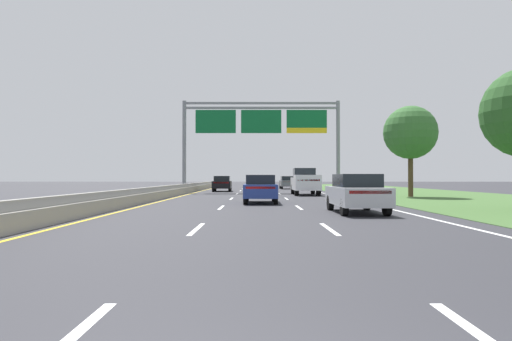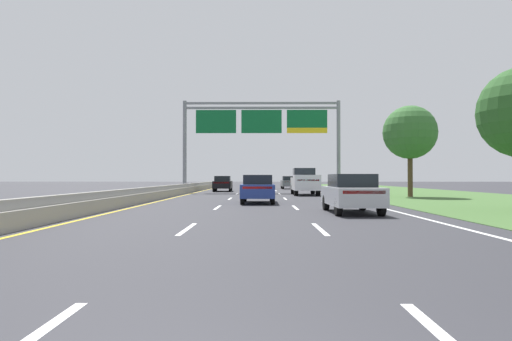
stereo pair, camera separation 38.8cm
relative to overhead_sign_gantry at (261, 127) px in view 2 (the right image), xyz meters
name	(u,v)px [view 2 (the right image)]	position (x,y,z in m)	size (l,w,h in m)	color
ground_plane	(258,195)	(-0.30, -6.19, -6.28)	(220.00, 220.00, 0.00)	#2B2B30
lane_striping	(258,195)	(-0.30, -6.65, -6.27)	(11.96, 106.00, 0.01)	white
grass_verge_right	(429,195)	(13.65, -6.19, -6.27)	(14.00, 110.00, 0.02)	#3D602D
median_barrier_concrete	(177,191)	(-6.90, -6.19, -5.92)	(0.60, 110.00, 0.85)	#99968E
overhead_sign_gantry	(261,127)	(0.00, 0.00, 0.00)	(15.06, 0.42, 8.75)	gray
pickup_truck_white	(305,182)	(3.51, -6.15, -5.20)	(2.02, 5.41, 2.20)	silver
car_gold_centre_lane_sedan	(260,182)	(-0.09, 15.89, -5.46)	(1.82, 4.40, 1.57)	#A38438
car_grey_right_lane_sedan	(289,182)	(3.42, 13.18, -5.46)	(1.87, 4.42, 1.57)	slate
car_silver_right_lane_sedan	(351,193)	(3.58, -24.92, -5.46)	(1.86, 4.42, 1.57)	#B2B5BA
car_blue_centre_lane_sedan	(258,188)	(-0.25, -17.82, -5.46)	(1.85, 4.41, 1.57)	navy
car_black_left_lane_sedan	(223,183)	(-3.95, 3.14, -5.46)	(1.92, 4.44, 1.57)	black
roadside_tree_mid	(410,133)	(10.84, -10.02, -1.56)	(3.90, 3.90, 6.68)	#4C3823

